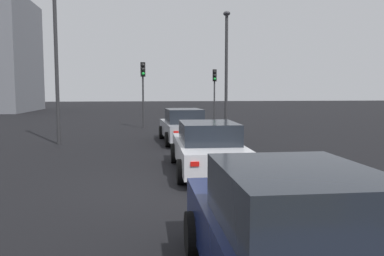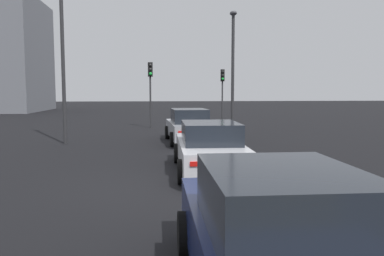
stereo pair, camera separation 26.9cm
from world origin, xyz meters
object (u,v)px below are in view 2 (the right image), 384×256
at_px(car_silver_left_lead, 189,126).
at_px(traffic_light_near_right, 150,81).
at_px(car_white_left_second, 210,148).
at_px(traffic_light_near_left, 223,84).
at_px(street_lamp_kerbside, 233,62).
at_px(car_navy_left_third, 276,240).
at_px(street_lamp_far, 62,26).

xyz_separation_m(car_silver_left_lead, traffic_light_near_right, (7.21, 1.77, 2.24)).
xyz_separation_m(car_white_left_second, traffic_light_near_left, (18.14, -3.63, 2.15)).
distance_m(car_silver_left_lead, street_lamp_kerbside, 4.90).
bearing_deg(traffic_light_near_right, car_navy_left_third, -4.02).
bearing_deg(street_lamp_far, traffic_light_near_left, -38.44).
bearing_deg(traffic_light_near_right, car_white_left_second, -0.67).
bearing_deg(car_navy_left_third, traffic_light_near_right, 4.52).
distance_m(car_silver_left_lead, traffic_light_near_left, 12.25).
xyz_separation_m(car_silver_left_lead, car_white_left_second, (-6.63, 0.01, -0.03)).
height_order(traffic_light_near_right, street_lamp_far, street_lamp_far).
bearing_deg(car_white_left_second, street_lamp_kerbside, -14.01).
relative_size(street_lamp_kerbside, street_lamp_far, 0.73).
relative_size(car_white_left_second, traffic_light_near_right, 1.17).
relative_size(car_navy_left_third, traffic_light_near_right, 1.08).
height_order(traffic_light_near_right, street_lamp_kerbside, street_lamp_kerbside).
bearing_deg(street_lamp_kerbside, car_silver_left_lead, 136.45).
relative_size(car_silver_left_lead, car_navy_left_third, 1.06).
bearing_deg(street_lamp_far, car_navy_left_third, -159.30).
xyz_separation_m(traffic_light_near_left, street_lamp_far, (-11.53, 9.16, 2.30)).
bearing_deg(street_lamp_kerbside, car_navy_left_third, 169.97).
bearing_deg(street_lamp_far, street_lamp_kerbside, -71.28).
xyz_separation_m(car_white_left_second, traffic_light_near_right, (13.84, 1.77, 2.27)).
bearing_deg(street_lamp_kerbside, car_white_left_second, 164.49).
bearing_deg(traffic_light_near_right, car_silver_left_lead, 5.86).
distance_m(traffic_light_near_right, street_lamp_kerbside, 6.33).
height_order(car_white_left_second, traffic_light_near_right, traffic_light_near_right).
distance_m(car_white_left_second, car_navy_left_third, 7.16).
relative_size(car_white_left_second, car_navy_left_third, 1.08).
height_order(car_white_left_second, street_lamp_far, street_lamp_far).
bearing_deg(traffic_light_near_left, car_silver_left_lead, -16.35).
distance_m(traffic_light_near_left, traffic_light_near_right, 6.90).
bearing_deg(street_lamp_kerbside, street_lamp_far, 108.72).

